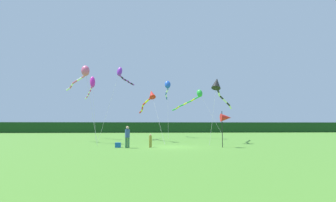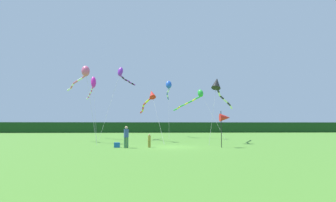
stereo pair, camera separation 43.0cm
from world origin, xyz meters
name	(u,v)px [view 1 (the left image)]	position (x,y,z in m)	size (l,w,h in m)	color
ground_plane	(173,147)	(0.00, 0.00, 0.00)	(120.00, 120.00, 0.00)	#4C842D
distant_treeline	(158,127)	(0.00, 45.00, 1.33)	(108.00, 2.88, 2.66)	#193D19
person_adult	(127,136)	(-3.87, -0.74, 1.02)	(0.40, 0.40, 1.82)	#3F724C
person_child	(150,140)	(-1.94, -0.36, 0.65)	(0.26, 0.26, 1.16)	olive
cooler_box	(118,145)	(-4.69, -0.27, 0.21)	(0.48, 0.33, 0.43)	#1959B2
banner_flag_pole	(226,118)	(4.56, -0.74, 2.53)	(0.90, 0.70, 3.11)	black
kite_rainbow	(83,73)	(-9.28, 5.49, 7.53)	(5.38, 7.20, 8.42)	#B2B2B2
kite_green	(195,96)	(4.55, 14.10, 6.07)	(5.93, 9.52, 7.12)	#B2B2B2
kite_red	(149,98)	(-2.11, 8.39, 5.18)	(3.06, 10.82, 6.20)	#B2B2B2
kite_black	(218,87)	(5.46, 5.00, 6.14)	(4.94, 8.28, 7.17)	#B2B2B2
kite_purple	(121,74)	(-5.97, 12.25, 8.88)	(3.54, 8.21, 9.84)	#B2B2B2
kite_blue	(167,87)	(0.71, 17.68, 7.99)	(0.96, 9.43, 8.95)	#B2B2B2
kite_magenta	(92,85)	(-10.10, 13.21, 7.51)	(3.35, 7.39, 8.66)	#B2B2B2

